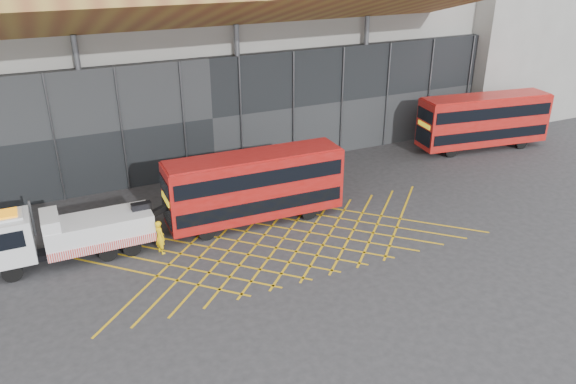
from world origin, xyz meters
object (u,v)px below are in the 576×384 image
recovery_truck (67,234)px  worker (160,237)px  bus_towed (255,185)px  bus_second (484,119)px

recovery_truck → worker: (4.36, -1.28, -0.58)m
recovery_truck → worker: size_ratio=5.02×
bus_towed → bus_second: 21.05m
recovery_truck → bus_second: (30.87, 4.00, 0.83)m
bus_second → worker: bus_second is taller
recovery_truck → bus_towed: bearing=0.0°
bus_towed → worker: bus_towed is taller
recovery_truck → worker: recovery_truck is taller
bus_second → worker: bearing=-160.8°
bus_towed → worker: bearing=-166.2°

